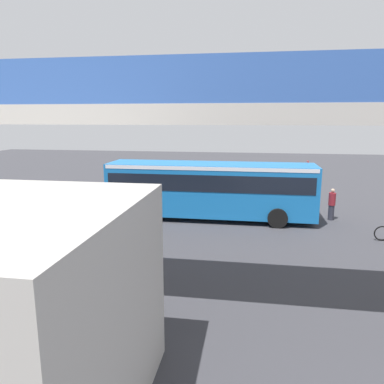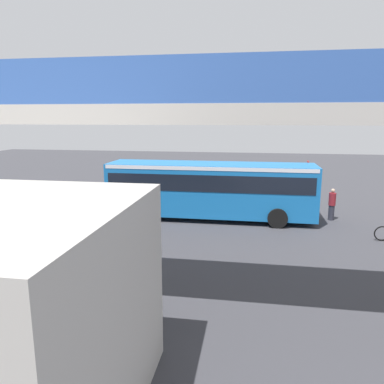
# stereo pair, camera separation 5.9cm
# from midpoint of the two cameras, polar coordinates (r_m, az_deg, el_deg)

# --- Properties ---
(ground) EXTENTS (80.00, 80.00, 0.00)m
(ground) POSITION_cam_midpoint_polar(r_m,az_deg,el_deg) (21.37, 1.12, -3.82)
(ground) COLOR #38383D
(city_bus) EXTENTS (11.54, 2.85, 3.15)m
(city_bus) POSITION_cam_midpoint_polar(r_m,az_deg,el_deg) (20.59, 2.76, 0.96)
(city_bus) COLOR #196BB7
(city_bus) RESTS_ON ground
(pedestrian) EXTENTS (0.38, 0.38, 1.79)m
(pedestrian) POSITION_cam_midpoint_polar(r_m,az_deg,el_deg) (21.89, 20.87, -1.83)
(pedestrian) COLOR #2D2D38
(pedestrian) RESTS_ON ground
(traffic_sign) EXTENTS (0.08, 0.60, 2.80)m
(traffic_sign) POSITION_cam_midpoint_polar(r_m,az_deg,el_deg) (25.91, 17.43, 2.65)
(traffic_sign) COLOR slate
(traffic_sign) RESTS_ON ground
(lane_dash_leftmost) EXTENTS (2.00, 0.20, 0.01)m
(lane_dash_leftmost) POSITION_cam_midpoint_polar(r_m,az_deg,el_deg) (23.94, 11.60, -2.37)
(lane_dash_leftmost) COLOR silver
(lane_dash_leftmost) RESTS_ON ground
(lane_dash_left) EXTENTS (2.00, 0.20, 0.01)m
(lane_dash_left) POSITION_cam_midpoint_polar(r_m,az_deg,el_deg) (24.08, 2.05, -2.05)
(lane_dash_left) COLOR silver
(lane_dash_left) RESTS_ON ground
(lane_dash_centre) EXTENTS (2.00, 0.20, 0.01)m
(lane_dash_centre) POSITION_cam_midpoint_polar(r_m,az_deg,el_deg) (24.87, -7.14, -1.69)
(lane_dash_centre) COLOR silver
(lane_dash_centre) RESTS_ON ground
(pedestrian_overpass) EXTENTS (27.04, 2.60, 7.09)m
(pedestrian_overpass) POSITION_cam_midpoint_polar(r_m,az_deg,el_deg) (10.37, -6.94, 9.29)
(pedestrian_overpass) COLOR #B2ADA5
(pedestrian_overpass) RESTS_ON ground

